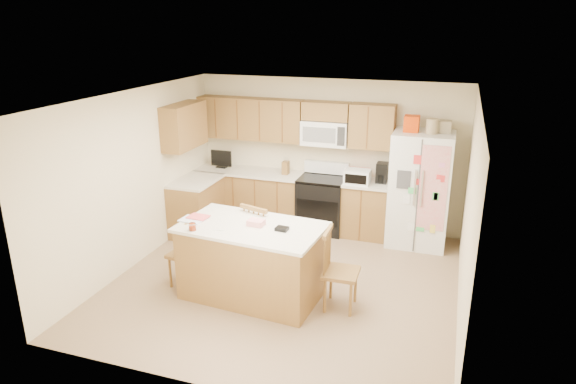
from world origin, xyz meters
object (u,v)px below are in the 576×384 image
(refrigerator, at_px, (420,188))
(windsor_chair_back, at_px, (262,242))
(island, at_px, (252,261))
(windsor_chair_left, at_px, (188,253))
(stove, at_px, (322,203))
(windsor_chair_right, at_px, (339,272))

(refrigerator, distance_m, windsor_chair_back, 2.67)
(island, relative_size, windsor_chair_left, 1.93)
(refrigerator, xyz_separation_m, windsor_chair_left, (-2.77, -2.36, -0.46))
(stove, xyz_separation_m, refrigerator, (1.57, -0.06, 0.45))
(windsor_chair_left, bearing_deg, island, 0.90)
(stove, bearing_deg, island, -96.75)
(stove, relative_size, windsor_chair_left, 1.16)
(refrigerator, relative_size, windsor_chair_left, 2.10)
(stove, distance_m, windsor_chair_right, 2.48)
(refrigerator, distance_m, windsor_chair_right, 2.43)
(island, xyz_separation_m, windsor_chair_right, (1.12, 0.07, -0.01))
(refrigerator, height_order, windsor_chair_right, refrigerator)
(stove, distance_m, windsor_chair_left, 2.70)
(island, height_order, windsor_chair_back, windsor_chair_back)
(windsor_chair_right, bearing_deg, stove, 109.56)
(windsor_chair_right, bearing_deg, island, -176.50)
(windsor_chair_right, bearing_deg, windsor_chair_left, -177.67)
(windsor_chair_back, bearing_deg, island, -81.31)
(stove, relative_size, refrigerator, 0.55)
(windsor_chair_back, bearing_deg, windsor_chair_right, -22.02)
(stove, bearing_deg, windsor_chair_left, -116.43)
(stove, distance_m, windsor_chair_back, 1.89)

